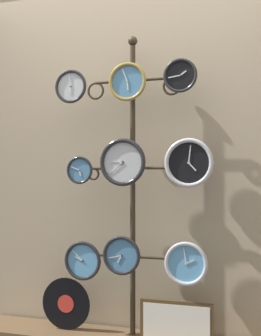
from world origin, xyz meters
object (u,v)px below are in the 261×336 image
at_px(clock_top_right, 180,76).
at_px(vinyl_record, 66,304).
at_px(clock_top_center, 128,82).
at_px(clock_bottom_right, 186,264).
at_px(clock_middle_center, 123,162).
at_px(clock_bottom_center, 122,255).
at_px(clock_top_left, 71,87).
at_px(clock_middle_right, 189,163).
at_px(picture_frame, 176,322).
at_px(clock_middle_left, 80,170).
at_px(display_stand, 133,246).
at_px(clock_bottom_left, 83,261).

bearing_deg(clock_top_right, vinyl_record, 178.32).
relative_size(clock_top_center, clock_bottom_right, 0.95).
xyz_separation_m(clock_top_right, clock_middle_center, (-0.39, -0.02, -0.55)).
distance_m(clock_top_right, clock_bottom_center, 1.23).
height_order(clock_top_left, clock_bottom_right, clock_top_left).
xyz_separation_m(clock_middle_right, vinyl_record, (-0.87, 0.03, -0.97)).
bearing_deg(clock_top_right, picture_frame, -153.01).
xyz_separation_m(clock_top_right, clock_middle_left, (-0.71, 0.01, -0.61)).
distance_m(clock_top_left, clock_middle_center, 0.64).
distance_m(clock_top_center, clock_middle_center, 0.54).
bearing_deg(clock_bottom_right, picture_frame, 163.17).
bearing_deg(clock_top_left, clock_top_center, 4.30).
height_order(clock_middle_center, clock_bottom_right, clock_middle_center).
height_order(clock_top_left, vinyl_record, clock_top_left).
height_order(clock_top_right, vinyl_record, clock_top_right).
distance_m(display_stand, clock_top_left, 1.17).
relative_size(clock_top_center, vinyl_record, 0.73).
relative_size(clock_middle_left, vinyl_record, 0.53).
height_order(clock_bottom_left, picture_frame, clock_bottom_left).
distance_m(clock_middle_center, clock_middle_right, 0.44).
xyz_separation_m(clock_top_left, clock_middle_right, (0.81, 0.02, -0.53)).
bearing_deg(clock_top_left, clock_middle_center, 1.74).
distance_m(display_stand, picture_frame, 0.57).
relative_size(clock_middle_left, clock_bottom_left, 0.73).
relative_size(clock_middle_left, clock_middle_center, 0.60).
xyz_separation_m(clock_bottom_right, picture_frame, (-0.07, 0.02, -0.38)).
bearing_deg(clock_bottom_left, clock_middle_right, 2.08).
relative_size(display_stand, clock_bottom_center, 8.05).
distance_m(display_stand, clock_top_center, 1.10).
relative_size(clock_top_right, clock_middle_center, 0.70).
distance_m(clock_top_center, clock_bottom_left, 1.24).
bearing_deg(clock_bottom_right, vinyl_record, 176.09).
bearing_deg(clock_top_right, clock_bottom_center, -176.31).
bearing_deg(clock_top_center, clock_middle_left, 178.94).
bearing_deg(clock_middle_center, clock_bottom_right, -2.15).
relative_size(display_stand, clock_top_center, 7.95).
distance_m(clock_middle_center, clock_bottom_right, 0.77).
bearing_deg(clock_bottom_center, clock_top_center, 37.85).
bearing_deg(clock_top_left, clock_middle_right, 1.49).
xyz_separation_m(clock_top_left, clock_top_right, (0.76, 0.03, 0.03)).
distance_m(clock_top_right, clock_middle_center, 0.68).
height_order(clock_middle_center, clock_bottom_center, clock_middle_center).
bearing_deg(clock_middle_right, display_stand, 167.48).
height_order(clock_bottom_right, picture_frame, clock_bottom_right).
xyz_separation_m(clock_middle_left, clock_middle_center, (0.32, -0.03, 0.05)).
bearing_deg(clock_top_right, clock_middle_left, 179.48).
bearing_deg(clock_middle_center, picture_frame, 0.75).
bearing_deg(clock_middle_left, display_stand, 11.67).
xyz_separation_m(clock_top_center, clock_bottom_left, (-0.31, -0.04, -1.20)).
bearing_deg(clock_top_right, clock_middle_right, -9.24).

